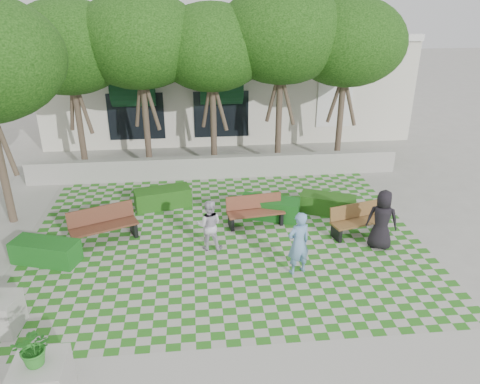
{
  "coord_description": "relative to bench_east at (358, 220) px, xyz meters",
  "views": [
    {
      "loc": [
        -0.86,
        -11.65,
        7.32
      ],
      "look_at": [
        0.5,
        1.5,
        1.4
      ],
      "focal_mm": 35.0,
      "sensor_mm": 36.0,
      "label": 1
    }
  ],
  "objects": [
    {
      "name": "bench_east",
      "position": [
        0.0,
        0.0,
        0.0
      ],
      "size": [
        1.94,
        1.08,
        0.97
      ],
      "rotation": [
        0.0,
        0.0,
        0.27
      ],
      "color": "brown",
      "rests_on": "ground"
    },
    {
      "name": "sidewalk_south",
      "position": [
        -4.2,
        -5.7,
        -0.46
      ],
      "size": [
        16.0,
        2.0,
        0.01
      ],
      "primitive_type": "cube",
      "color": "#9E9B93",
      "rests_on": "ground"
    },
    {
      "name": "hedge_midright",
      "position": [
        -2.6,
        1.42,
        -0.12
      ],
      "size": [
        2.1,
        1.42,
        0.68
      ],
      "primitive_type": "cube",
      "rotation": [
        0.0,
        0.0,
        -0.36
      ],
      "color": "#134A18",
      "rests_on": "ground"
    },
    {
      "name": "building",
      "position": [
        -3.27,
        13.08,
        2.05
      ],
      "size": [
        18.0,
        8.92,
        5.15
      ],
      "color": "beige",
      "rests_on": "ground"
    },
    {
      "name": "person_white",
      "position": [
        -4.72,
        -0.43,
        0.32
      ],
      "size": [
        0.83,
        0.69,
        1.58
      ],
      "primitive_type": "imported",
      "rotation": [
        0.0,
        0.0,
        3.02
      ],
      "color": "silver",
      "rests_on": "ground"
    },
    {
      "name": "lawn",
      "position": [
        -4.2,
        -0.0,
        -0.46
      ],
      "size": [
        12.0,
        12.0,
        0.0
      ],
      "primitive_type": "plane",
      "color": "#2B721E",
      "rests_on": "ground"
    },
    {
      "name": "bench_mid",
      "position": [
        -3.16,
        0.96,
        0.0
      ],
      "size": [
        1.93,
        0.85,
        0.98
      ],
      "rotation": [
        0.0,
        0.0,
        0.13
      ],
      "color": "brown",
      "rests_on": "ground"
    },
    {
      "name": "hedge_west",
      "position": [
        -9.4,
        -0.69,
        -0.14
      ],
      "size": [
        2.02,
        1.3,
        0.66
      ],
      "primitive_type": "cube",
      "rotation": [
        0.0,
        0.0,
        -0.32
      ],
      "color": "#154F18",
      "rests_on": "ground"
    },
    {
      "name": "tree_row",
      "position": [
        -6.07,
        4.95,
        4.71
      ],
      "size": [
        17.7,
        13.4,
        7.41
      ],
      "color": "#47382B",
      "rests_on": "ground"
    },
    {
      "name": "retaining_wall",
      "position": [
        -4.2,
        5.2,
        -0.02
      ],
      "size": [
        15.0,
        0.36,
        0.9
      ],
      "primitive_type": "cube",
      "color": "#9E9B93",
      "rests_on": "ground"
    },
    {
      "name": "bench_west",
      "position": [
        -7.94,
        0.4,
        0.05
      ],
      "size": [
        2.13,
        1.41,
        1.07
      ],
      "rotation": [
        0.0,
        0.0,
        0.4
      ],
      "color": "#4E291A",
      "rests_on": "ground"
    },
    {
      "name": "person_blue",
      "position": [
        -2.37,
        -1.96,
        0.45
      ],
      "size": [
        0.78,
        0.64,
        1.84
      ],
      "primitive_type": "imported",
      "rotation": [
        0.0,
        0.0,
        3.48
      ],
      "color": "#6790BD",
      "rests_on": "ground"
    },
    {
      "name": "planter_front",
      "position": [
        -8.08,
        -5.78,
        0.23
      ],
      "size": [
        0.99,
        0.99,
        1.72
      ],
      "rotation": [
        0.0,
        0.0,
        0.02
      ],
      "color": "#9E9B93",
      "rests_on": "ground"
    },
    {
      "name": "person_dark",
      "position": [
        0.37,
        -0.89,
        0.46
      ],
      "size": [
        1.07,
        0.9,
        1.85
      ],
      "primitive_type": "imported",
      "rotation": [
        0.0,
        0.0,
        2.73
      ],
      "color": "black",
      "rests_on": "ground"
    },
    {
      "name": "ground",
      "position": [
        -4.2,
        -1.0,
        -0.47
      ],
      "size": [
        90.0,
        90.0,
        0.0
      ],
      "primitive_type": "plane",
      "color": "gray",
      "rests_on": "ground"
    },
    {
      "name": "hedge_east",
      "position": [
        -0.55,
        1.55,
        -0.14
      ],
      "size": [
        2.01,
        1.43,
        0.65
      ],
      "primitive_type": "cube",
      "rotation": [
        0.0,
        0.0,
        -0.41
      ],
      "color": "#1C4712",
      "rests_on": "ground"
    },
    {
      "name": "hedge_midleft",
      "position": [
        -6.25,
        2.64,
        -0.13
      ],
      "size": [
        2.07,
        1.21,
        0.68
      ],
      "primitive_type": "cube",
      "rotation": [
        0.0,
        0.0,
        0.24
      ],
      "color": "#1B4A13",
      "rests_on": "ground"
    }
  ]
}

